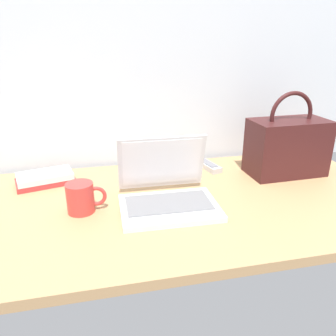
{
  "coord_description": "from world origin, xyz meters",
  "views": [
    {
      "loc": [
        -0.23,
        -0.99,
        0.55
      ],
      "look_at": [
        -0.01,
        0.0,
        0.15
      ],
      "focal_mm": 35.73,
      "sensor_mm": 36.0,
      "label": 1
    }
  ],
  "objects": [
    {
      "name": "remote_control_near",
      "position": [
        0.22,
        0.27,
        0.04
      ],
      "size": [
        0.08,
        0.17,
        0.02
      ],
      "color": "#B7B7B7",
      "rests_on": "desk"
    },
    {
      "name": "laptop",
      "position": [
        -0.02,
        -0.02,
        0.08
      ],
      "size": [
        0.32,
        0.28,
        0.21
      ],
      "color": "silver",
      "rests_on": "desk"
    },
    {
      "name": "handbag",
      "position": [
        0.51,
        0.14,
        0.15
      ],
      "size": [
        0.31,
        0.17,
        0.33
      ],
      "color": "#3F1919",
      "rests_on": "desk"
    },
    {
      "name": "desk",
      "position": [
        0.0,
        0.0,
        0.01
      ],
      "size": [
        1.6,
        0.76,
        0.03
      ],
      "color": "tan",
      "rests_on": "ground"
    },
    {
      "name": "book_stack",
      "position": [
        -0.43,
        0.24,
        0.05
      ],
      "size": [
        0.23,
        0.16,
        0.04
      ],
      "color": "#B23333",
      "rests_on": "desk"
    },
    {
      "name": "coffee_mug",
      "position": [
        -0.29,
        -0.01,
        0.08
      ],
      "size": [
        0.13,
        0.09,
        0.1
      ],
      "color": "red",
      "rests_on": "desk"
    }
  ]
}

